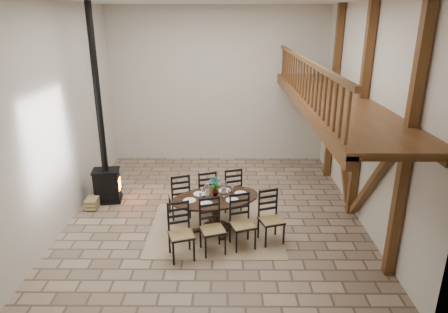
{
  "coord_description": "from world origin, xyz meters",
  "views": [
    {
      "loc": [
        0.28,
        -9.01,
        4.67
      ],
      "look_at": [
        0.22,
        0.4,
        1.34
      ],
      "focal_mm": 32.0,
      "sensor_mm": 36.0,
      "label": 1
    }
  ],
  "objects_px": {
    "dining_table": "(217,215)",
    "log_stack": "(92,203)",
    "log_basket": "(109,182)",
    "wood_stove": "(105,162)"
  },
  "relations": [
    {
      "from": "log_stack",
      "to": "log_basket",
      "type": "bearing_deg",
      "value": 86.55
    },
    {
      "from": "dining_table",
      "to": "log_stack",
      "type": "relative_size",
      "value": 6.95
    },
    {
      "from": "log_stack",
      "to": "dining_table",
      "type": "bearing_deg",
      "value": -19.16
    },
    {
      "from": "log_basket",
      "to": "log_stack",
      "type": "xyz_separation_m",
      "value": [
        -0.08,
        -1.29,
        -0.03
      ]
    },
    {
      "from": "dining_table",
      "to": "log_basket",
      "type": "distance_m",
      "value": 3.96
    },
    {
      "from": "log_basket",
      "to": "log_stack",
      "type": "height_order",
      "value": "log_basket"
    },
    {
      "from": "dining_table",
      "to": "log_basket",
      "type": "bearing_deg",
      "value": 124.31
    },
    {
      "from": "log_stack",
      "to": "wood_stove",
      "type": "bearing_deg",
      "value": 58.54
    },
    {
      "from": "dining_table",
      "to": "log_stack",
      "type": "height_order",
      "value": "dining_table"
    },
    {
      "from": "wood_stove",
      "to": "log_basket",
      "type": "xyz_separation_m",
      "value": [
        -0.2,
        0.83,
        -0.94
      ]
    }
  ]
}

